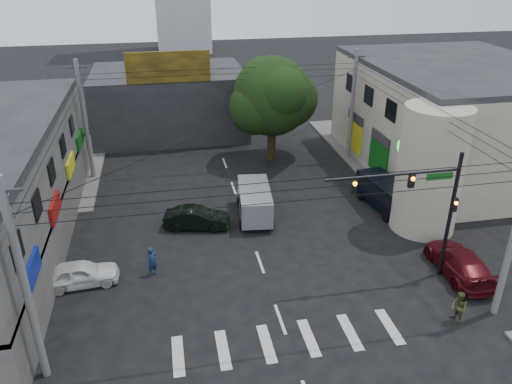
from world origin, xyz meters
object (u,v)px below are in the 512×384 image
object	(u,v)px
traffic_gantry	(424,199)
dark_sedan	(197,218)
utility_pole_near_left	(25,285)
traffic_officer	(152,261)
navy_van	(386,195)
street_tree	(272,97)
silver_minivan	(255,203)
pedestrian_olive	(459,308)
utility_pole_far_left	(85,122)
white_compact	(80,274)
utility_pole_far_right	(352,106)
maroon_sedan	(459,262)

from	to	relation	value
traffic_gantry	dark_sedan	xyz separation A→B (m)	(-11.02, 7.66, -4.15)
utility_pole_near_left	traffic_officer	xyz separation A→B (m)	(4.50, 6.43, -3.74)
dark_sedan	navy_van	size ratio (longest dim) A/B	0.84
street_tree	traffic_officer	distance (m)	18.66
silver_minivan	traffic_officer	xyz separation A→B (m)	(-6.73, -5.45, -0.17)
pedestrian_olive	utility_pole_far_left	bearing A→B (deg)	-143.93
utility_pole_far_left	white_compact	bearing A→B (deg)	-87.12
traffic_officer	utility_pole_far_left	bearing A→B (deg)	72.48
white_compact	traffic_officer	world-z (taller)	traffic_officer
utility_pole_far_left	pedestrian_olive	size ratio (longest dim) A/B	5.44
white_compact	traffic_gantry	bearing A→B (deg)	-103.55
utility_pole_far_left	silver_minivan	world-z (taller)	utility_pole_far_left
traffic_gantry	navy_van	size ratio (longest dim) A/B	1.38
pedestrian_olive	utility_pole_far_right	bearing A→B (deg)	167.87
traffic_officer	pedestrian_olive	world-z (taller)	traffic_officer
traffic_gantry	silver_minivan	world-z (taller)	traffic_gantry
traffic_officer	utility_pole_far_right	bearing A→B (deg)	5.18
street_tree	traffic_officer	size ratio (longest dim) A/B	5.07
utility_pole_far_right	street_tree	bearing A→B (deg)	171.25
street_tree	utility_pole_far_right	world-z (taller)	utility_pole_far_right
traffic_gantry	utility_pole_near_left	size ratio (longest dim) A/B	0.78
utility_pole_far_left	dark_sedan	size ratio (longest dim) A/B	2.11
utility_pole_far_right	silver_minivan	bearing A→B (deg)	-138.59
white_compact	maroon_sedan	size ratio (longest dim) A/B	0.79
utility_pole_near_left	white_compact	world-z (taller)	utility_pole_near_left
utility_pole_near_left	dark_sedan	distance (m)	13.90
dark_sedan	navy_van	bearing A→B (deg)	-76.65
dark_sedan	white_compact	world-z (taller)	dark_sedan
utility_pole_far_left	white_compact	size ratio (longest dim) A/B	2.23
utility_pole_near_left	silver_minivan	size ratio (longest dim) A/B	1.85
utility_pole_far_right	navy_van	size ratio (longest dim) A/B	1.77
silver_minivan	white_compact	bearing A→B (deg)	124.38
maroon_sedan	navy_van	distance (m)	8.10
white_compact	traffic_officer	bearing A→B (deg)	-92.05
utility_pole_far_left	maroon_sedan	size ratio (longest dim) A/B	1.75
white_compact	street_tree	bearing A→B (deg)	-46.75
utility_pole_far_left	navy_van	bearing A→B (deg)	-24.20
utility_pole_far_left	dark_sedan	xyz separation A→B (m)	(7.31, -9.35, -3.92)
silver_minivan	navy_van	distance (m)	9.06
dark_sedan	maroon_sedan	world-z (taller)	maroon_sedan
street_tree	utility_pole_near_left	bearing A→B (deg)	-124.00
navy_van	utility_pole_far_left	bearing A→B (deg)	57.87
white_compact	dark_sedan	bearing A→B (deg)	-58.05
utility_pole_far_right	white_compact	bearing A→B (deg)	-144.94
traffic_gantry	dark_sedan	bearing A→B (deg)	145.20
silver_minivan	street_tree	bearing A→B (deg)	-12.53
traffic_gantry	traffic_officer	size ratio (longest dim) A/B	4.20
pedestrian_olive	traffic_gantry	bearing A→B (deg)	-179.38
navy_van	dark_sedan	bearing A→B (deg)	83.12
street_tree	pedestrian_olive	size ratio (longest dim) A/B	5.15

